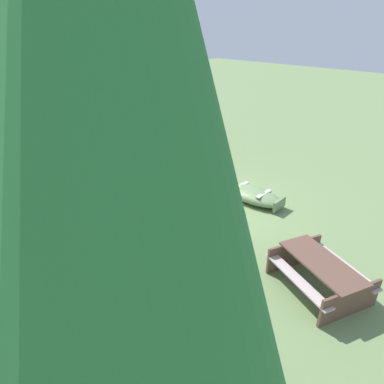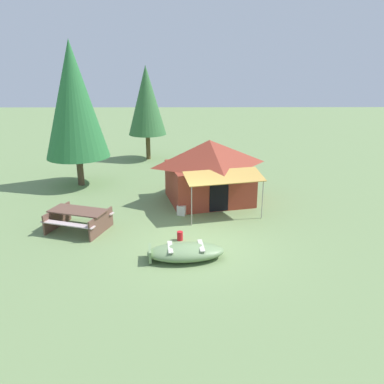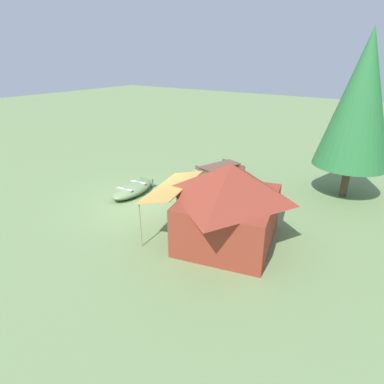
# 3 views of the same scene
# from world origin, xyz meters

# --- Properties ---
(ground_plane) EXTENTS (80.00, 80.00, 0.00)m
(ground_plane) POSITION_xyz_m (0.00, 0.00, 0.00)
(ground_plane) COLOR #6F8954
(beached_rowboat) EXTENTS (2.38, 1.25, 0.45)m
(beached_rowboat) POSITION_xyz_m (-0.48, -1.06, 0.24)
(beached_rowboat) COLOR #6A8758
(beached_rowboat) RESTS_ON ground_plane
(canvas_cabin_tent) EXTENTS (4.08, 4.61, 2.59)m
(canvas_cabin_tent) POSITION_xyz_m (0.47, 4.13, 1.34)
(canvas_cabin_tent) COLOR maroon
(canvas_cabin_tent) RESTS_ON ground_plane
(picnic_table) EXTENTS (2.33, 2.06, 0.74)m
(picnic_table) POSITION_xyz_m (-4.20, 1.10, 0.48)
(picnic_table) COLOR brown
(picnic_table) RESTS_ON ground_plane
(cooler_box) EXTENTS (0.45, 0.56, 0.39)m
(cooler_box) POSITION_xyz_m (-0.61, 2.60, 0.19)
(cooler_box) COLOR beige
(cooler_box) RESTS_ON ground_plane
(fuel_can) EXTENTS (0.19, 0.19, 0.30)m
(fuel_can) POSITION_xyz_m (-0.67, 0.25, 0.15)
(fuel_can) COLOR red
(fuel_can) RESTS_ON ground_plane
(pine_tree_back_left) EXTENTS (2.89, 2.89, 6.55)m
(pine_tree_back_left) POSITION_xyz_m (-5.50, 6.41, 3.95)
(pine_tree_back_left) COLOR #4D3A2B
(pine_tree_back_left) RESTS_ON ground_plane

